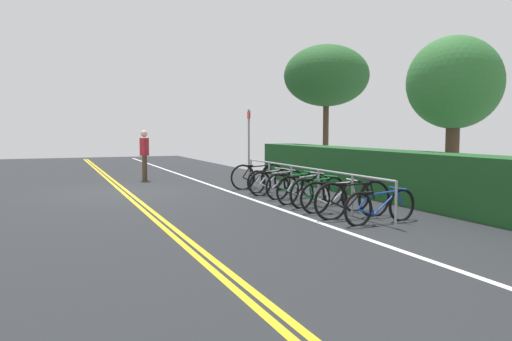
{
  "coord_description": "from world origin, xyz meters",
  "views": [
    {
      "loc": [
        14.43,
        -1.92,
        1.76
      ],
      "look_at": [
        5.16,
        1.89,
        0.94
      ],
      "focal_mm": 35.22,
      "sensor_mm": 36.0,
      "label": 1
    }
  ],
  "objects_px": {
    "bicycle_1": "(270,180)",
    "bicycle_2": "(277,183)",
    "bicycle_8": "(380,206)",
    "pedestrian": "(144,152)",
    "bicycle_3": "(295,185)",
    "bicycle_5": "(318,192)",
    "sign_post_near": "(249,140)",
    "bike_rack": "(304,176)",
    "bicycle_4": "(304,188)",
    "bicycle_0": "(258,176)",
    "bicycle_6": "(336,196)",
    "tree_near_left": "(326,76)",
    "tree_mid": "(454,84)",
    "bicycle_7": "(353,200)"
  },
  "relations": [
    {
      "from": "bicycle_1",
      "to": "bicycle_2",
      "type": "height_order",
      "value": "bicycle_2"
    },
    {
      "from": "bicycle_8",
      "to": "pedestrian",
      "type": "distance_m",
      "value": 10.12
    },
    {
      "from": "bicycle_3",
      "to": "bicycle_1",
      "type": "bearing_deg",
      "value": -178.92
    },
    {
      "from": "bicycle_5",
      "to": "sign_post_near",
      "type": "bearing_deg",
      "value": 177.72
    },
    {
      "from": "bike_rack",
      "to": "bicycle_1",
      "type": "distance_m",
      "value": 2.27
    },
    {
      "from": "bike_rack",
      "to": "bicycle_4",
      "type": "xyz_separation_m",
      "value": [
        0.07,
        -0.04,
        -0.29
      ]
    },
    {
      "from": "bicycle_0",
      "to": "bicycle_6",
      "type": "height_order",
      "value": "bicycle_0"
    },
    {
      "from": "bicycle_3",
      "to": "tree_near_left",
      "type": "xyz_separation_m",
      "value": [
        -5.28,
        3.96,
        3.45
      ]
    },
    {
      "from": "bicycle_8",
      "to": "tree_near_left",
      "type": "bearing_deg",
      "value": 155.84
    },
    {
      "from": "bike_rack",
      "to": "bicycle_8",
      "type": "bearing_deg",
      "value": 0.94
    },
    {
      "from": "bicycle_2",
      "to": "sign_post_near",
      "type": "distance_m",
      "value": 2.82
    },
    {
      "from": "bicycle_4",
      "to": "sign_post_near",
      "type": "distance_m",
      "value": 4.34
    },
    {
      "from": "bicycle_6",
      "to": "tree_mid",
      "type": "relative_size",
      "value": 0.4
    },
    {
      "from": "bicycle_6",
      "to": "bicycle_8",
      "type": "xyz_separation_m",
      "value": [
        1.4,
        0.12,
        -0.02
      ]
    },
    {
      "from": "bicycle_3",
      "to": "tree_near_left",
      "type": "distance_m",
      "value": 7.45
    },
    {
      "from": "bike_rack",
      "to": "bicycle_6",
      "type": "height_order",
      "value": "bike_rack"
    },
    {
      "from": "bicycle_1",
      "to": "bicycle_0",
      "type": "bearing_deg",
      "value": -175.28
    },
    {
      "from": "bicycle_5",
      "to": "tree_mid",
      "type": "relative_size",
      "value": 0.4
    },
    {
      "from": "bicycle_6",
      "to": "sign_post_near",
      "type": "distance_m",
      "value": 5.81
    },
    {
      "from": "bicycle_1",
      "to": "bicycle_4",
      "type": "bearing_deg",
      "value": -2.91
    },
    {
      "from": "bicycle_1",
      "to": "bicycle_3",
      "type": "distance_m",
      "value": 1.53
    },
    {
      "from": "bicycle_3",
      "to": "pedestrian",
      "type": "relative_size",
      "value": 1.0
    },
    {
      "from": "bicycle_4",
      "to": "bicycle_6",
      "type": "bearing_deg",
      "value": -1.52
    },
    {
      "from": "bicycle_0",
      "to": "bicycle_7",
      "type": "distance_m",
      "value": 5.3
    },
    {
      "from": "bicycle_5",
      "to": "bicycle_0",
      "type": "bearing_deg",
      "value": 179.49
    },
    {
      "from": "bike_rack",
      "to": "sign_post_near",
      "type": "xyz_separation_m",
      "value": [
        -4.13,
        0.18,
        0.8
      ]
    },
    {
      "from": "bicycle_4",
      "to": "tree_mid",
      "type": "height_order",
      "value": "tree_mid"
    },
    {
      "from": "pedestrian",
      "to": "sign_post_near",
      "type": "relative_size",
      "value": 0.72
    },
    {
      "from": "bicycle_4",
      "to": "tree_mid",
      "type": "distance_m",
      "value": 4.71
    },
    {
      "from": "bicycle_6",
      "to": "tree_mid",
      "type": "xyz_separation_m",
      "value": [
        -0.79,
        3.92,
        2.58
      ]
    },
    {
      "from": "bicycle_1",
      "to": "bicycle_8",
      "type": "distance_m",
      "value": 5.22
    },
    {
      "from": "bicycle_3",
      "to": "bicycle_6",
      "type": "xyz_separation_m",
      "value": [
        2.29,
        -0.19,
        0.01
      ]
    },
    {
      "from": "bicycle_6",
      "to": "bicycle_7",
      "type": "bearing_deg",
      "value": -3.83
    },
    {
      "from": "pedestrian",
      "to": "bicycle_3",
      "type": "bearing_deg",
      "value": 24.71
    },
    {
      "from": "bicycle_3",
      "to": "tree_mid",
      "type": "xyz_separation_m",
      "value": [
        1.49,
        3.73,
        2.58
      ]
    },
    {
      "from": "bicycle_5",
      "to": "tree_mid",
      "type": "distance_m",
      "value": 4.64
    },
    {
      "from": "sign_post_near",
      "to": "tree_mid",
      "type": "xyz_separation_m",
      "value": [
        4.91,
        3.66,
        1.48
      ]
    },
    {
      "from": "bicycle_4",
      "to": "bicycle_2",
      "type": "bearing_deg",
      "value": 179.16
    },
    {
      "from": "bicycle_3",
      "to": "pedestrian",
      "type": "bearing_deg",
      "value": -155.29
    },
    {
      "from": "bicycle_4",
      "to": "bicycle_0",
      "type": "bearing_deg",
      "value": 178.94
    },
    {
      "from": "tree_mid",
      "to": "bicycle_2",
      "type": "bearing_deg",
      "value": -121.02
    },
    {
      "from": "bicycle_4",
      "to": "bicycle_5",
      "type": "xyz_separation_m",
      "value": [
        0.63,
        0.02,
        -0.01
      ]
    },
    {
      "from": "bicycle_3",
      "to": "bicycle_7",
      "type": "xyz_separation_m",
      "value": [
        3.03,
        -0.24,
        0.04
      ]
    },
    {
      "from": "bicycle_4",
      "to": "bicycle_7",
      "type": "bearing_deg",
      "value": -2.29
    },
    {
      "from": "bicycle_0",
      "to": "bicycle_5",
      "type": "bearing_deg",
      "value": -0.51
    },
    {
      "from": "bicycle_4",
      "to": "pedestrian",
      "type": "xyz_separation_m",
      "value": [
        -6.82,
        -2.63,
        0.66
      ]
    },
    {
      "from": "bicycle_7",
      "to": "bicycle_8",
      "type": "bearing_deg",
      "value": 14.7
    },
    {
      "from": "bicycle_1",
      "to": "bicycle_6",
      "type": "bearing_deg",
      "value": -2.36
    },
    {
      "from": "bicycle_1",
      "to": "bicycle_7",
      "type": "xyz_separation_m",
      "value": [
        4.56,
        -0.21,
        0.05
      ]
    },
    {
      "from": "bicycle_3",
      "to": "tree_mid",
      "type": "bearing_deg",
      "value": 68.17
    }
  ]
}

